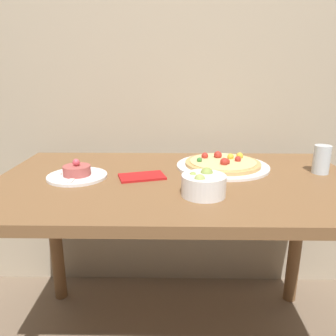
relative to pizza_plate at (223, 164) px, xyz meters
The scene contains 7 objects.
back_wall 0.68m from the pizza_plate, 117.41° to the left, with size 8.00×0.05×2.60m.
dining_table 0.26m from the pizza_plate, 142.14° to the right, with size 1.28×0.75×0.74m.
pizza_plate is the anchor object (origin of this frame).
tartare_plate 0.56m from the pizza_plate, 165.41° to the right, with size 0.21×0.21×0.07m.
small_bowl 0.32m from the pizza_plate, 108.61° to the right, with size 0.14×0.14×0.08m.
drinking_glass 0.36m from the pizza_plate, 11.38° to the right, with size 0.06×0.06×0.11m.
napkin 0.34m from the pizza_plate, 155.95° to the right, with size 0.18×0.14×0.01m.
Camera 1 is at (-0.01, -0.72, 1.11)m, focal length 35.00 mm.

